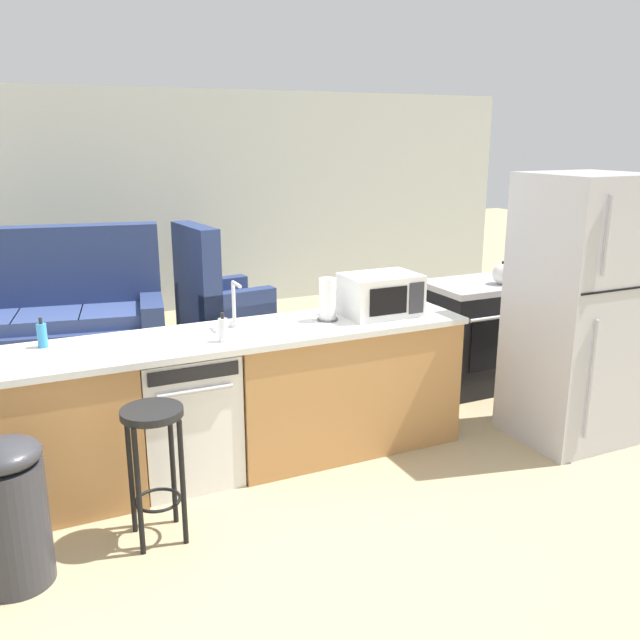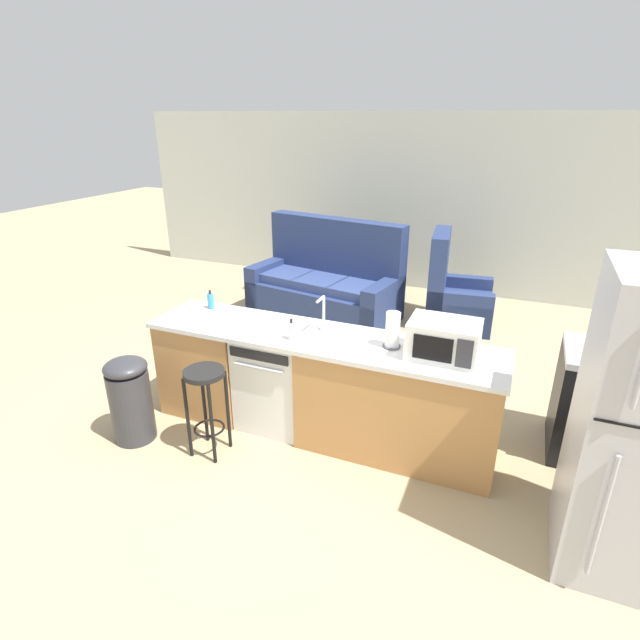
% 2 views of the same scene
% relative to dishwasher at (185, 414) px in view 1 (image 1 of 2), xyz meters
% --- Properties ---
extents(ground_plane, '(24.00, 24.00, 0.00)m').
position_rel_dishwasher_xyz_m(ground_plane, '(0.25, 0.00, -0.42)').
color(ground_plane, tan).
extents(wall_back, '(10.00, 0.06, 2.60)m').
position_rel_dishwasher_xyz_m(wall_back, '(0.55, 4.20, 0.88)').
color(wall_back, beige).
rests_on(wall_back, ground_plane).
extents(kitchen_counter, '(2.94, 0.66, 0.90)m').
position_rel_dishwasher_xyz_m(kitchen_counter, '(0.49, 0.00, -0.00)').
color(kitchen_counter, '#B77F47').
rests_on(kitchen_counter, ground_plane).
extents(dishwasher, '(0.58, 0.61, 0.84)m').
position_rel_dishwasher_xyz_m(dishwasher, '(0.00, 0.00, 0.00)').
color(dishwasher, white).
rests_on(dishwasher, ground_plane).
extents(stove_range, '(0.76, 0.68, 0.90)m').
position_rel_dishwasher_xyz_m(stove_range, '(2.60, 0.55, 0.03)').
color(stove_range, black).
rests_on(stove_range, ground_plane).
extents(refrigerator, '(0.72, 0.73, 1.84)m').
position_rel_dishwasher_xyz_m(refrigerator, '(2.60, -0.55, 0.50)').
color(refrigerator, '#B7B7BC').
rests_on(refrigerator, ground_plane).
extents(microwave, '(0.50, 0.37, 0.28)m').
position_rel_dishwasher_xyz_m(microwave, '(1.37, -0.00, 0.62)').
color(microwave, white).
rests_on(microwave, kitchen_counter).
extents(sink_faucet, '(0.07, 0.18, 0.30)m').
position_rel_dishwasher_xyz_m(sink_faucet, '(0.38, 0.12, 0.61)').
color(sink_faucet, silver).
rests_on(sink_faucet, kitchen_counter).
extents(paper_towel_roll, '(0.14, 0.14, 0.28)m').
position_rel_dishwasher_xyz_m(paper_towel_roll, '(0.99, 0.02, 0.62)').
color(paper_towel_roll, '#4C4C51').
rests_on(paper_towel_roll, kitchen_counter).
extents(soap_bottle, '(0.06, 0.06, 0.18)m').
position_rel_dishwasher_xyz_m(soap_bottle, '(0.22, -0.14, 0.55)').
color(soap_bottle, silver).
rests_on(soap_bottle, kitchen_counter).
extents(dish_soap_bottle, '(0.06, 0.06, 0.18)m').
position_rel_dishwasher_xyz_m(dish_soap_bottle, '(-0.75, 0.19, 0.55)').
color(dish_soap_bottle, '#338CCC').
rests_on(dish_soap_bottle, kitchen_counter).
extents(kettle, '(0.21, 0.17, 0.19)m').
position_rel_dishwasher_xyz_m(kettle, '(2.77, 0.42, 0.56)').
color(kettle, silver).
rests_on(kettle, stove_range).
extents(bar_stool, '(0.32, 0.32, 0.74)m').
position_rel_dishwasher_xyz_m(bar_stool, '(-0.30, -0.61, 0.11)').
color(bar_stool, black).
rests_on(bar_stool, ground_plane).
extents(trash_bin, '(0.35, 0.35, 0.74)m').
position_rel_dishwasher_xyz_m(trash_bin, '(-1.00, -0.69, -0.04)').
color(trash_bin, '#333338').
rests_on(trash_bin, ground_plane).
extents(couch, '(2.13, 1.24, 1.27)m').
position_rel_dishwasher_xyz_m(couch, '(-0.58, 2.64, -0.03)').
color(couch, navy).
rests_on(couch, ground_plane).
extents(armchair, '(0.89, 0.93, 1.20)m').
position_rel_dishwasher_xyz_m(armchair, '(1.06, 2.89, -0.07)').
color(armchair, navy).
rests_on(armchair, ground_plane).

